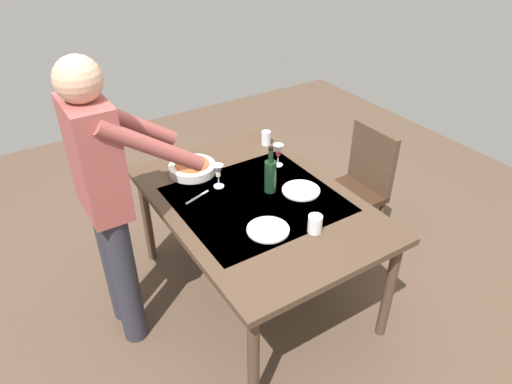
# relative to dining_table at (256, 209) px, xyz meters

# --- Properties ---
(ground_plane) EXTENTS (6.00, 6.00, 0.00)m
(ground_plane) POSITION_rel_dining_table_xyz_m (0.00, 0.00, -0.69)
(ground_plane) COLOR brown
(dining_table) EXTENTS (1.54, 1.06, 0.75)m
(dining_table) POSITION_rel_dining_table_xyz_m (0.00, 0.00, 0.00)
(dining_table) COLOR #4C3828
(dining_table) RESTS_ON ground_plane
(chair_near) EXTENTS (0.40, 0.40, 0.91)m
(chair_near) POSITION_rel_dining_table_xyz_m (0.06, -0.91, -0.16)
(chair_near) COLOR #352114
(chair_near) RESTS_ON ground_plane
(person_server) EXTENTS (0.42, 0.61, 1.69)m
(person_server) POSITION_rel_dining_table_xyz_m (0.19, 0.79, 0.28)
(person_server) COLOR #2D2D38
(person_server) RESTS_ON ground_plane
(wine_bottle) EXTENTS (0.07, 0.07, 0.30)m
(wine_bottle) POSITION_rel_dining_table_xyz_m (0.03, -0.12, 0.18)
(wine_bottle) COLOR black
(wine_bottle) RESTS_ON dining_table
(wine_glass_left) EXTENTS (0.07, 0.07, 0.15)m
(wine_glass_left) POSITION_rel_dining_table_xyz_m (0.24, 0.12, 0.17)
(wine_glass_left) COLOR white
(wine_glass_left) RESTS_ON dining_table
(wine_glass_right) EXTENTS (0.07, 0.07, 0.15)m
(wine_glass_right) POSITION_rel_dining_table_xyz_m (0.26, -0.33, 0.17)
(wine_glass_right) COLOR white
(wine_glass_right) RESTS_ON dining_table
(water_cup_near_left) EXTENTS (0.08, 0.08, 0.10)m
(water_cup_near_left) POSITION_rel_dining_table_xyz_m (-0.42, -0.10, 0.12)
(water_cup_near_left) COLOR silver
(water_cup_near_left) RESTS_ON dining_table
(water_cup_near_right) EXTENTS (0.07, 0.07, 0.10)m
(water_cup_near_right) POSITION_rel_dining_table_xyz_m (0.55, -0.43, 0.12)
(water_cup_near_right) COLOR silver
(water_cup_near_right) RESTS_ON dining_table
(serving_bowl_pasta) EXTENTS (0.30, 0.30, 0.07)m
(serving_bowl_pasta) POSITION_rel_dining_table_xyz_m (0.48, 0.18, 0.10)
(serving_bowl_pasta) COLOR white
(serving_bowl_pasta) RESTS_ON dining_table
(dinner_plate_near) EXTENTS (0.23, 0.23, 0.01)m
(dinner_plate_near) POSITION_rel_dining_table_xyz_m (-0.07, -0.27, 0.07)
(dinner_plate_near) COLOR white
(dinner_plate_near) RESTS_ON dining_table
(dinner_plate_far) EXTENTS (0.23, 0.23, 0.01)m
(dinner_plate_far) POSITION_rel_dining_table_xyz_m (-0.29, 0.11, 0.07)
(dinner_plate_far) COLOR white
(dinner_plate_far) RESTS_ON dining_table
(table_fork) EXTENTS (0.07, 0.18, 0.00)m
(table_fork) POSITION_rel_dining_table_xyz_m (0.20, 0.28, 0.07)
(table_fork) COLOR silver
(table_fork) RESTS_ON dining_table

